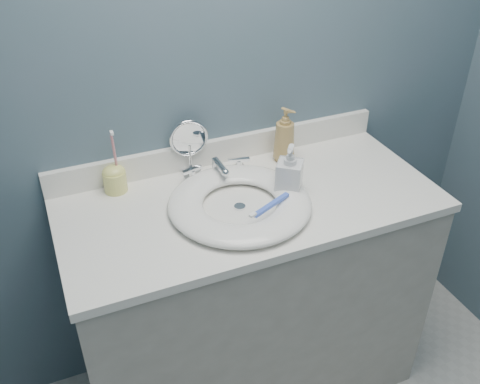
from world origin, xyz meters
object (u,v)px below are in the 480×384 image
makeup_mirror (189,144)px  soap_bottle_clear (290,171)px  soap_bottle_amber (285,135)px  toothbrush_holder (115,178)px

makeup_mirror → soap_bottle_clear: 0.36m
makeup_mirror → soap_bottle_amber: soap_bottle_amber is taller
soap_bottle_amber → makeup_mirror: bearing=143.0°
soap_bottle_amber → soap_bottle_clear: 0.22m
makeup_mirror → soap_bottle_amber: 0.34m
soap_bottle_amber → soap_bottle_clear: (-0.09, -0.20, -0.01)m
makeup_mirror → toothbrush_holder: size_ratio=0.91×
soap_bottle_amber → toothbrush_holder: size_ratio=0.92×
soap_bottle_amber → toothbrush_holder: toothbrush_holder is taller
makeup_mirror → toothbrush_holder: toothbrush_holder is taller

